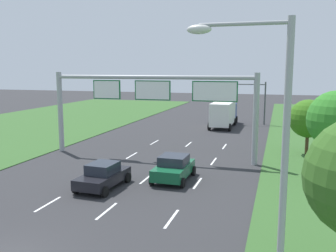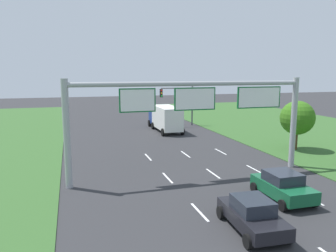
{
  "view_description": "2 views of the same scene",
  "coord_description": "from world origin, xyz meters",
  "px_view_note": "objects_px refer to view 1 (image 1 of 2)",
  "views": [
    {
      "loc": [
        10.08,
        -10.73,
        7.27
      ],
      "look_at": [
        1.84,
        16.76,
        2.87
      ],
      "focal_mm": 40.0,
      "sensor_mm": 36.0,
      "label": 1
    },
    {
      "loc": [
        -8.09,
        -3.31,
        7.35
      ],
      "look_at": [
        -0.63,
        21.62,
        3.1
      ],
      "focal_mm": 35.0,
      "sensor_mm": 36.0,
      "label": 2
    }
  ],
  "objects_px": {
    "car_lead_silver": "(103,176)",
    "roadside_tree_far": "(308,119)",
    "car_near_red": "(174,168)",
    "street_lamp": "(269,158)",
    "box_truck": "(224,113)",
    "traffic_light_mast": "(250,95)",
    "sign_gantry": "(154,98)"
  },
  "relations": [
    {
      "from": "car_lead_silver",
      "to": "roadside_tree_far",
      "type": "relative_size",
      "value": 0.88
    },
    {
      "from": "car_near_red",
      "to": "street_lamp",
      "type": "xyz_separation_m",
      "value": [
        6.31,
        -13.56,
        4.25
      ]
    },
    {
      "from": "box_truck",
      "to": "roadside_tree_far",
      "type": "bearing_deg",
      "value": -56.28
    },
    {
      "from": "car_near_red",
      "to": "roadside_tree_far",
      "type": "relative_size",
      "value": 0.85
    },
    {
      "from": "car_near_red",
      "to": "traffic_light_mast",
      "type": "distance_m",
      "value": 27.44
    },
    {
      "from": "car_lead_silver",
      "to": "street_lamp",
      "type": "xyz_separation_m",
      "value": [
        10.03,
        -10.72,
        4.3
      ]
    },
    {
      "from": "car_near_red",
      "to": "sign_gantry",
      "type": "bearing_deg",
      "value": 120.8
    },
    {
      "from": "roadside_tree_far",
      "to": "traffic_light_mast",
      "type": "bearing_deg",
      "value": 110.06
    },
    {
      "from": "car_near_red",
      "to": "traffic_light_mast",
      "type": "bearing_deg",
      "value": 84.92
    },
    {
      "from": "car_near_red",
      "to": "car_lead_silver",
      "type": "height_order",
      "value": "car_near_red"
    },
    {
      "from": "traffic_light_mast",
      "to": "street_lamp",
      "type": "bearing_deg",
      "value": -84.96
    },
    {
      "from": "street_lamp",
      "to": "car_lead_silver",
      "type": "bearing_deg",
      "value": 133.08
    },
    {
      "from": "car_lead_silver",
      "to": "street_lamp",
      "type": "relative_size",
      "value": 0.49
    },
    {
      "from": "sign_gantry",
      "to": "roadside_tree_far",
      "type": "relative_size",
      "value": 3.64
    },
    {
      "from": "car_lead_silver",
      "to": "sign_gantry",
      "type": "bearing_deg",
      "value": 90.12
    },
    {
      "from": "car_lead_silver",
      "to": "street_lamp",
      "type": "height_order",
      "value": "street_lamp"
    },
    {
      "from": "car_lead_silver",
      "to": "sign_gantry",
      "type": "relative_size",
      "value": 0.24
    },
    {
      "from": "box_truck",
      "to": "street_lamp",
      "type": "relative_size",
      "value": 0.99
    },
    {
      "from": "car_lead_silver",
      "to": "roadside_tree_far",
      "type": "bearing_deg",
      "value": 49.45
    },
    {
      "from": "car_near_red",
      "to": "sign_gantry",
      "type": "relative_size",
      "value": 0.23
    },
    {
      "from": "box_truck",
      "to": "traffic_light_mast",
      "type": "relative_size",
      "value": 1.51
    },
    {
      "from": "car_near_red",
      "to": "car_lead_silver",
      "type": "distance_m",
      "value": 4.68
    },
    {
      "from": "car_near_red",
      "to": "sign_gantry",
      "type": "xyz_separation_m",
      "value": [
        -3.25,
        5.6,
        4.12
      ]
    },
    {
      "from": "box_truck",
      "to": "traffic_light_mast",
      "type": "height_order",
      "value": "traffic_light_mast"
    },
    {
      "from": "box_truck",
      "to": "traffic_light_mast",
      "type": "xyz_separation_m",
      "value": [
        2.93,
        3.1,
        2.14
      ]
    },
    {
      "from": "car_lead_silver",
      "to": "roadside_tree_far",
      "type": "height_order",
      "value": "roadside_tree_far"
    },
    {
      "from": "car_near_red",
      "to": "traffic_light_mast",
      "type": "relative_size",
      "value": 0.72
    },
    {
      "from": "car_near_red",
      "to": "roadside_tree_far",
      "type": "distance_m",
      "value": 13.78
    },
    {
      "from": "box_truck",
      "to": "street_lamp",
      "type": "xyz_separation_m",
      "value": [
        6.52,
        -37.61,
        3.35
      ]
    },
    {
      "from": "traffic_light_mast",
      "to": "street_lamp",
      "type": "xyz_separation_m",
      "value": [
        3.59,
        -40.7,
        1.21
      ]
    },
    {
      "from": "car_lead_silver",
      "to": "traffic_light_mast",
      "type": "relative_size",
      "value": 0.75
    },
    {
      "from": "street_lamp",
      "to": "roadside_tree_far",
      "type": "height_order",
      "value": "street_lamp"
    }
  ]
}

